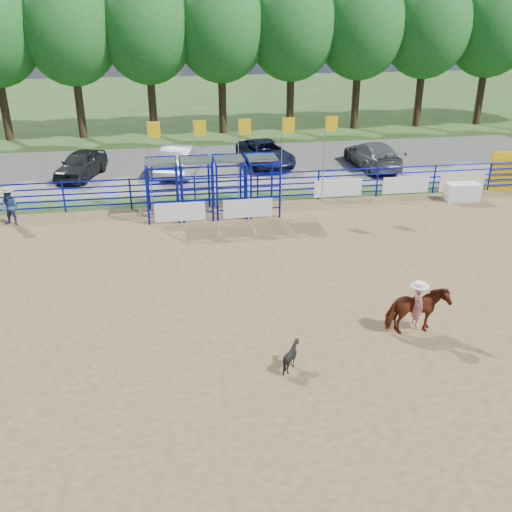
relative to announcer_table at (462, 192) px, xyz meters
name	(u,v)px	position (x,y,z in m)	size (l,w,h in m)	color
ground	(306,302)	(-9.93, -8.76, -0.44)	(120.00, 120.00, 0.00)	#375622
arena_dirt	(306,301)	(-9.93, -8.76, -0.43)	(30.00, 20.00, 0.02)	olive
gravel_strip	(239,165)	(-9.93, 8.24, -0.44)	(40.00, 10.00, 0.01)	gray
announcer_table	(462,192)	(0.00, 0.00, 0.00)	(1.59, 0.74, 0.85)	silver
horse_and_rider	(417,308)	(-7.23, -11.15, 0.41)	(1.80, 0.90, 2.31)	maroon
calf	(291,356)	(-11.21, -12.30, -0.04)	(0.62, 0.69, 0.76)	black
spectator_cowboy	(10,207)	(-20.99, -0.04, 0.41)	(0.93, 0.82, 1.65)	navy
car_a	(81,164)	(-18.84, 7.04, 0.29)	(1.72, 4.26, 1.45)	black
car_b	(181,159)	(-13.37, 7.01, 0.39)	(1.74, 4.99, 1.64)	gray
car_c	(265,153)	(-8.39, 7.94, 0.27)	(2.33, 5.06, 1.41)	#151A36
car_d	(373,155)	(-2.32, 6.42, 0.31)	(2.09, 5.14, 1.49)	#565658
perimeter_fence	(307,281)	(-9.93, -8.76, 0.31)	(30.10, 20.10, 1.50)	#070DA4
chute_assembly	(220,187)	(-11.83, 0.08, 0.82)	(19.32, 2.41, 4.20)	#070DA4
treeline	(221,22)	(-9.93, 17.24, 7.09)	(56.40, 6.40, 11.24)	#3F2B19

